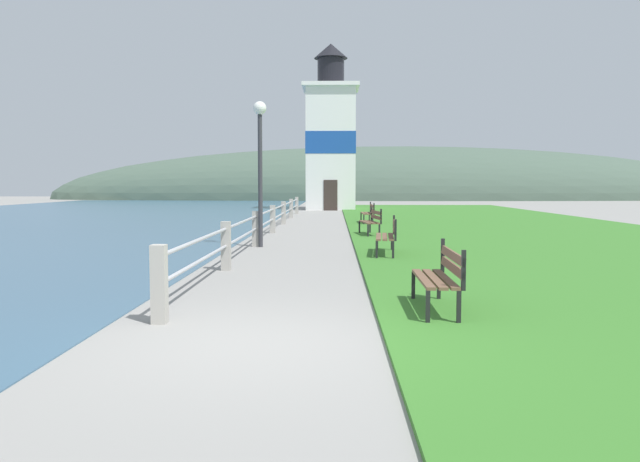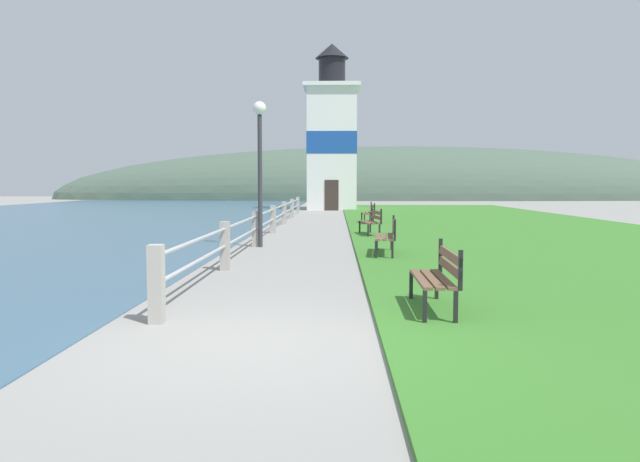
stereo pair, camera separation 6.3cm
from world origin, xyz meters
TOP-DOWN VIEW (x-y plane):
  - ground_plane at (0.00, 0.00)m, footprint 160.00×160.00m
  - grass_verge at (7.41, 17.46)m, footprint 12.00×52.37m
  - seawall_railing at (-1.31, 15.34)m, footprint 0.18×28.85m
  - park_bench_near at (2.27, 1.64)m, footprint 0.50×1.63m
  - park_bench_midway at (2.16, 8.30)m, footprint 0.61×1.92m
  - park_bench_far at (2.11, 14.04)m, footprint 0.68×1.66m
  - park_bench_by_lighthouse at (2.36, 20.32)m, footprint 0.51×1.95m
  - lighthouse at (0.64, 35.88)m, footprint 3.76×3.76m
  - lamp_post at (-1.16, 10.43)m, footprint 0.36×0.36m
  - distant_hillside at (8.00, 64.91)m, footprint 80.00×16.00m

SIDE VIEW (x-z plane):
  - ground_plane at x=0.00m, z-range 0.00..0.00m
  - distant_hillside at x=8.00m, z-range -6.00..6.00m
  - grass_verge at x=7.41m, z-range 0.00..0.06m
  - park_bench_far at x=2.11m, z-range 0.07..1.01m
  - park_bench_near at x=2.27m, z-range 0.07..1.01m
  - park_bench_midway at x=2.16m, z-range 0.07..1.01m
  - park_bench_by_lighthouse at x=2.36m, z-range 0.07..1.01m
  - seawall_railing at x=-1.31m, z-range 0.08..1.06m
  - lamp_post at x=-1.16m, z-range 0.76..4.72m
  - lighthouse at x=0.64m, z-range -0.79..10.31m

